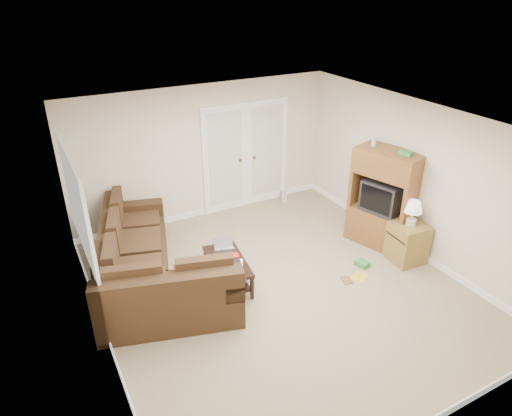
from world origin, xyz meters
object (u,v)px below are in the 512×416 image
coffee_table (228,270)px  tv_armoire (384,198)px  side_cabinet (408,239)px  sectional_sofa (149,270)px

coffee_table → tv_armoire: size_ratio=0.59×
coffee_table → side_cabinet: side_cabinet is taller
tv_armoire → side_cabinet: 0.79m
sectional_sofa → coffee_table: bearing=-4.2°
sectional_sofa → side_cabinet: (3.89, -1.20, 0.04)m
tv_armoire → side_cabinet: (0.00, -0.64, -0.46)m
sectional_sofa → side_cabinet: bearing=-1.0°
sectional_sofa → side_cabinet: 4.07m
sectional_sofa → coffee_table: size_ratio=3.05×
sectional_sofa → tv_armoire: tv_armoire is taller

